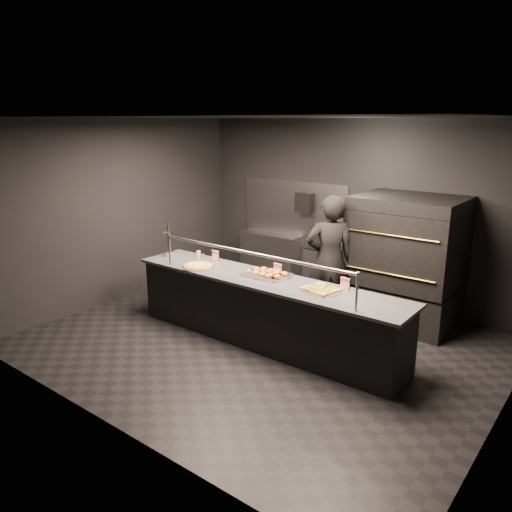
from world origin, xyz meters
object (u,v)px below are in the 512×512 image
(trash_bin, at_px, (332,271))
(worker, at_px, (330,261))
(towel_dispenser, at_px, (305,203))
(slider_tray_a, at_px, (262,274))
(fire_extinguisher, at_px, (331,234))
(pizza_oven, at_px, (406,260))
(prep_shelf, at_px, (270,257))
(square_pizza, at_px, (321,289))
(beer_tap, at_px, (169,246))
(slider_tray_b, at_px, (270,274))
(round_pizza, at_px, (198,266))
(service_counter, at_px, (264,311))

(trash_bin, bearing_deg, worker, -63.33)
(towel_dispenser, relative_size, slider_tray_a, 0.63)
(fire_extinguisher, height_order, slider_tray_a, fire_extinguisher)
(worker, bearing_deg, pizza_oven, -174.06)
(prep_shelf, height_order, slider_tray_a, slider_tray_a)
(pizza_oven, xyz_separation_m, slider_tray_a, (-1.30, -1.82, -0.02))
(square_pizza, bearing_deg, beer_tap, -179.21)
(prep_shelf, distance_m, trash_bin, 1.40)
(pizza_oven, relative_size, slider_tray_b, 3.14)
(slider_tray_a, height_order, trash_bin, slider_tray_a)
(pizza_oven, height_order, square_pizza, pizza_oven)
(round_pizza, bearing_deg, prep_shelf, 101.83)
(prep_shelf, bearing_deg, fire_extinguisher, 3.66)
(service_counter, bearing_deg, prep_shelf, 124.59)
(service_counter, distance_m, beer_tap, 1.95)
(service_counter, bearing_deg, worker, 73.03)
(towel_dispenser, relative_size, slider_tray_b, 0.58)
(round_pizza, xyz_separation_m, square_pizza, (1.93, 0.19, 0.00))
(beer_tap, relative_size, trash_bin, 0.62)
(beer_tap, bearing_deg, slider_tray_b, 4.09)
(pizza_oven, distance_m, square_pizza, 1.89)
(pizza_oven, bearing_deg, trash_bin, 167.11)
(pizza_oven, height_order, prep_shelf, pizza_oven)
(worker, bearing_deg, slider_tray_a, 30.99)
(prep_shelf, xyz_separation_m, worker, (1.95, -1.19, 0.52))
(beer_tap, relative_size, square_pizza, 1.12)
(service_counter, height_order, slider_tray_a, service_counter)
(worker, bearing_deg, beer_tap, -8.68)
(prep_shelf, height_order, towel_dispenser, towel_dispenser)
(beer_tap, height_order, square_pizza, beer_tap)
(slider_tray_a, bearing_deg, fire_extinguisher, 96.15)
(fire_extinguisher, bearing_deg, slider_tray_b, -81.23)
(pizza_oven, relative_size, beer_tap, 3.43)
(service_counter, xyz_separation_m, towel_dispenser, (-0.90, 2.39, 1.09))
(service_counter, relative_size, slider_tray_a, 7.40)
(pizza_oven, bearing_deg, slider_tray_a, -125.61)
(pizza_oven, xyz_separation_m, round_pizza, (-2.28, -2.05, -0.03))
(service_counter, xyz_separation_m, slider_tray_a, (-0.10, 0.08, 0.49))
(fire_extinguisher, relative_size, slider_tray_a, 0.91)
(beer_tap, height_order, slider_tray_a, beer_tap)
(pizza_oven, distance_m, round_pizza, 3.07)
(pizza_oven, relative_size, worker, 0.98)
(trash_bin, bearing_deg, prep_shelf, 175.91)
(towel_dispenser, height_order, fire_extinguisher, towel_dispenser)
(round_pizza, relative_size, trash_bin, 0.54)
(worker, bearing_deg, round_pizza, 5.97)
(worker, bearing_deg, square_pizza, 78.77)
(beer_tap, bearing_deg, square_pizza, 0.79)
(square_pizza, bearing_deg, pizza_oven, 79.35)
(prep_shelf, height_order, fire_extinguisher, fire_extinguisher)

